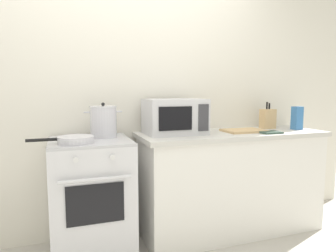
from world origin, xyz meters
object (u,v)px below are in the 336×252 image
stock_pot (103,122)px  pasta_box (297,118)px  stove (92,198)px  oven_mitt (270,132)px  cutting_board (244,131)px  frying_pan (75,140)px  knife_block (268,119)px  microwave (175,117)px

stock_pot → pasta_box: bearing=-4.0°
stove → oven_mitt: size_ratio=5.11×
stock_pot → cutting_board: stock_pot is taller
stove → frying_pan: bearing=-131.1°
cutting_board → oven_mitt: cutting_board is taller
cutting_board → knife_block: size_ratio=1.38×
oven_mitt → stove: bearing=174.0°
cutting_board → oven_mitt: 0.23m
stove → pasta_box: size_ratio=4.18×
stock_pot → microwave: size_ratio=0.60×
stove → frying_pan: frying_pan is taller
frying_pan → stove: bearing=48.9°
stove → oven_mitt: oven_mitt is taller
stove → stock_pot: 0.60m
knife_block → pasta_box: 0.27m
stove → pasta_box: bearing=-0.9°
stock_pot → knife_block: stock_pot is taller
frying_pan → cutting_board: size_ratio=1.25×
microwave → oven_mitt: 0.85m
oven_mitt → pasta_box: bearing=17.8°
stock_pot → knife_block: bearing=1.6°
stove → cutting_board: size_ratio=2.56×
stove → microwave: size_ratio=1.84×
oven_mitt → stock_pot: bearing=169.7°
stock_pot → microwave: bearing=-1.6°
stove → stock_pot: (0.12, 0.10, 0.58)m
microwave → cutting_board: microwave is taller
frying_pan → microwave: size_ratio=0.90×
microwave → pasta_box: 1.21m
microwave → oven_mitt: microwave is taller
frying_pan → cutting_board: 1.48m
pasta_box → microwave: bearing=174.9°
frying_pan → oven_mitt: (1.63, -0.03, -0.02)m
cutting_board → oven_mitt: bearing=-44.5°
stove → knife_block: knife_block is taller
pasta_box → stove: bearing=179.1°
stove → knife_block: (1.72, 0.14, 0.56)m
stock_pot → frying_pan: bearing=-135.5°
microwave → cutting_board: bearing=-7.0°
stock_pot → knife_block: (1.60, 0.05, -0.03)m
frying_pan → knife_block: 1.85m
stock_pot → frying_pan: stock_pot is taller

